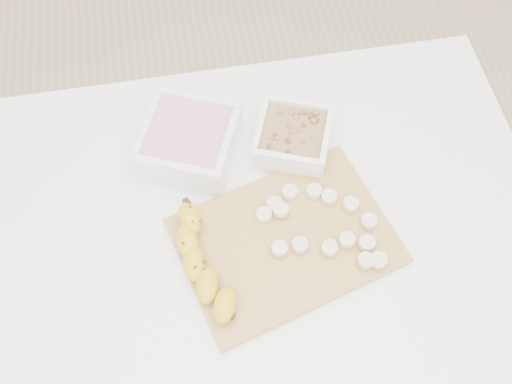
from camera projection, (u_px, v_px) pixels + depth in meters
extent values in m
plane|color=#C6AD89|center=(258.00, 333.00, 1.64)|extent=(3.50, 3.50, 0.00)
cube|color=white|center=(259.00, 228.00, 1.00)|extent=(1.00, 0.70, 0.04)
cylinder|color=white|center=(65.00, 214.00, 1.43)|extent=(0.05, 0.05, 0.71)
cylinder|color=white|center=(404.00, 162.00, 1.50)|extent=(0.05, 0.05, 0.71)
cube|color=white|center=(189.00, 141.00, 1.01)|extent=(0.21, 0.21, 0.07)
cube|color=pink|center=(189.00, 140.00, 1.01)|extent=(0.18, 0.18, 0.04)
cube|color=white|center=(293.00, 138.00, 1.03)|extent=(0.17, 0.17, 0.06)
cube|color=olive|center=(293.00, 137.00, 1.02)|extent=(0.14, 0.14, 0.03)
cube|color=#AC8A44|center=(286.00, 241.00, 0.96)|extent=(0.40, 0.33, 0.01)
cylinder|color=beige|center=(264.00, 215.00, 0.96)|extent=(0.03, 0.03, 0.01)
cylinder|color=beige|center=(275.00, 204.00, 0.97)|extent=(0.03, 0.03, 0.01)
cylinder|color=beige|center=(290.00, 192.00, 0.98)|extent=(0.03, 0.03, 0.01)
cylinder|color=beige|center=(314.00, 191.00, 0.98)|extent=(0.03, 0.03, 0.01)
cylinder|color=beige|center=(329.00, 197.00, 0.98)|extent=(0.03, 0.03, 0.01)
cylinder|color=beige|center=(351.00, 204.00, 0.97)|extent=(0.03, 0.03, 0.01)
cylinder|color=beige|center=(369.00, 221.00, 0.95)|extent=(0.03, 0.03, 0.01)
cylinder|color=beige|center=(279.00, 249.00, 0.93)|extent=(0.03, 0.03, 0.01)
cylinder|color=beige|center=(300.00, 245.00, 0.93)|extent=(0.03, 0.03, 0.01)
cylinder|color=beige|center=(329.00, 248.00, 0.93)|extent=(0.03, 0.03, 0.01)
cylinder|color=beige|center=(347.00, 240.00, 0.94)|extent=(0.03, 0.03, 0.01)
cylinder|color=beige|center=(367.00, 243.00, 0.93)|extent=(0.03, 0.03, 0.01)
cylinder|color=beige|center=(379.00, 260.00, 0.92)|extent=(0.03, 0.03, 0.01)
cylinder|color=beige|center=(366.00, 261.00, 0.92)|extent=(0.03, 0.03, 0.01)
cylinder|color=beige|center=(281.00, 210.00, 0.96)|extent=(0.03, 0.03, 0.01)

